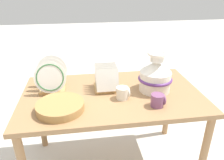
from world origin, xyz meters
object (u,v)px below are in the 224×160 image
at_px(wicker_charger_stack, 60,106).
at_px(mug_plum_glaze, 158,100).
at_px(dish_rack_round_plates, 51,79).
at_px(mug_cream_glaze, 123,93).
at_px(ceramic_vase, 155,75).
at_px(dish_rack_square_plates, 106,81).

relative_size(wicker_charger_stack, mug_plum_glaze, 3.29).
relative_size(dish_rack_round_plates, mug_cream_glaze, 2.61).
bearing_deg(dish_rack_round_plates, mug_plum_glaze, -24.75).
height_order(mug_cream_glaze, mug_plum_glaze, same).
relative_size(ceramic_vase, mug_cream_glaze, 3.21).
relative_size(dish_rack_square_plates, wicker_charger_stack, 0.62).
xyz_separation_m(ceramic_vase, dish_rack_round_plates, (-0.79, 0.11, -0.03)).
bearing_deg(ceramic_vase, wicker_charger_stack, -165.35).
relative_size(ceramic_vase, dish_rack_round_plates, 1.23).
height_order(ceramic_vase, dish_rack_round_plates, ceramic_vase).
bearing_deg(ceramic_vase, mug_cream_glaze, -160.77).
distance_m(ceramic_vase, dish_rack_round_plates, 0.79).
xyz_separation_m(dish_rack_square_plates, wicker_charger_stack, (-0.34, -0.26, -0.04)).
relative_size(dish_rack_square_plates, mug_cream_glaze, 2.05).
bearing_deg(dish_rack_square_plates, dish_rack_round_plates, 175.63).
xyz_separation_m(wicker_charger_stack, mug_cream_glaze, (0.44, 0.09, 0.02)).
height_order(dish_rack_round_plates, mug_cream_glaze, dish_rack_round_plates).
xyz_separation_m(dish_rack_round_plates, mug_cream_glaze, (0.52, -0.20, -0.05)).
xyz_separation_m(dish_rack_round_plates, dish_rack_square_plates, (0.42, -0.03, -0.03)).
bearing_deg(mug_plum_glaze, mug_cream_glaze, 147.31).
bearing_deg(mug_cream_glaze, dish_rack_square_plates, 120.63).
height_order(ceramic_vase, wicker_charger_stack, ceramic_vase).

